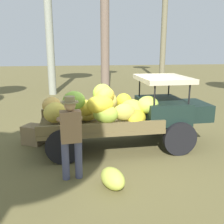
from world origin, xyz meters
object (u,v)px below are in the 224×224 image
object	(u,v)px
truck	(126,112)
loose_banana_bunch	(113,179)
farmer	(71,133)
wooden_crate	(34,134)

from	to	relation	value
truck	loose_banana_bunch	xyz separation A→B (m)	(-0.63, -2.04, -0.76)
farmer	loose_banana_bunch	bearing A→B (deg)	-129.83
truck	wooden_crate	world-z (taller)	truck
truck	wooden_crate	distance (m)	2.63
wooden_crate	loose_banana_bunch	distance (m)	3.20
wooden_crate	loose_banana_bunch	world-z (taller)	wooden_crate
loose_banana_bunch	wooden_crate	bearing A→B (deg)	125.16
farmer	wooden_crate	size ratio (longest dim) A/B	3.24
wooden_crate	loose_banana_bunch	size ratio (longest dim) A/B	0.87
wooden_crate	loose_banana_bunch	bearing A→B (deg)	-54.84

